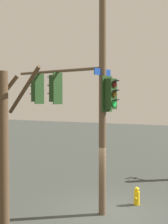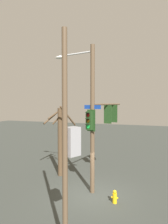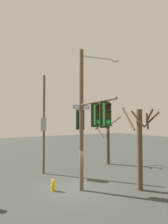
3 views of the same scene
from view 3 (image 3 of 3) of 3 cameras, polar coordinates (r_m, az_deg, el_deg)
name	(u,v)px [view 3 (image 3 of 3)]	position (r m, az deg, el deg)	size (l,w,h in m)	color
ground_plane	(76,189)	(13.94, -2.26, -20.84)	(80.00, 80.00, 0.00)	#373B36
main_signal_pole_assembly	(88,114)	(12.35, 1.03, -0.48)	(3.72, 5.02, 9.01)	brown
secondary_pole_assembly	(44,124)	(17.21, -11.20, -3.35)	(0.60, 0.75, 8.19)	brown
fire_hydrant	(53,185)	(13.70, -8.66, -19.64)	(0.38, 0.24, 0.73)	yellow
bare_tree_behind_pole	(107,138)	(20.88, 6.59, -7.38)	(2.18, 2.13, 5.03)	#483728
bare_tree_corner	(140,144)	(13.64, 15.42, -8.72)	(2.21, 2.18, 5.32)	#4F3B27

